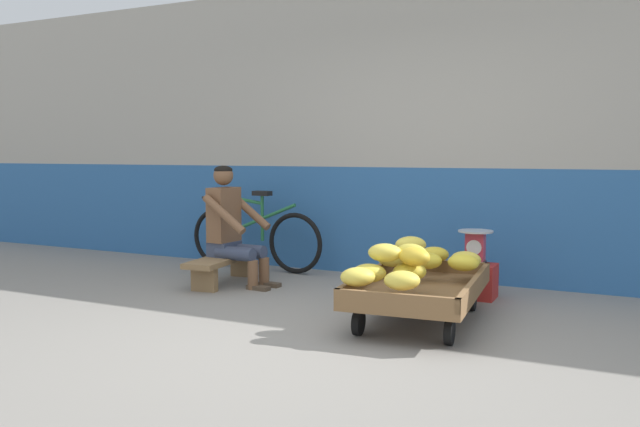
% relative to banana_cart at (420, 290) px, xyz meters
% --- Properties ---
extents(ground_plane, '(80.00, 80.00, 0.00)m').
position_rel_banana_cart_xyz_m(ground_plane, '(-0.51, -0.88, -0.24)').
color(ground_plane, gray).
extents(back_wall, '(16.00, 0.30, 3.00)m').
position_rel_banana_cart_xyz_m(back_wall, '(-0.51, 1.78, 1.26)').
color(back_wall, '#2D609E').
rests_on(back_wall, ground).
extents(banana_cart, '(0.96, 1.50, 0.36)m').
position_rel_banana_cart_xyz_m(banana_cart, '(0.00, 0.00, 0.00)').
color(banana_cart, brown).
rests_on(banana_cart, ground).
extents(banana_pile, '(0.82, 1.45, 0.27)m').
position_rel_banana_cart_xyz_m(banana_pile, '(-0.06, -0.03, 0.22)').
color(banana_pile, yellow).
rests_on(banana_pile, banana_cart).
extents(low_bench, '(0.42, 1.13, 0.27)m').
position_rel_banana_cart_xyz_m(low_bench, '(-2.13, 0.56, -0.04)').
color(low_bench, olive).
rests_on(low_bench, ground).
extents(vendor_seated, '(0.70, 0.50, 1.14)m').
position_rel_banana_cart_xyz_m(vendor_seated, '(-2.05, 0.56, 0.33)').
color(vendor_seated, brown).
rests_on(vendor_seated, ground).
extents(plastic_crate, '(0.36, 0.28, 0.30)m').
position_rel_banana_cart_xyz_m(plastic_crate, '(0.18, 1.00, -0.09)').
color(plastic_crate, red).
rests_on(plastic_crate, ground).
extents(weighing_scale, '(0.30, 0.30, 0.29)m').
position_rel_banana_cart_xyz_m(weighing_scale, '(0.18, 1.00, 0.21)').
color(weighing_scale, '#28282D').
rests_on(weighing_scale, plastic_crate).
extents(bicycle_near_left, '(1.66, 0.48, 0.86)m').
position_rel_banana_cart_xyz_m(bicycle_near_left, '(-2.28, 1.34, 0.11)').
color(bicycle_near_left, black).
rests_on(bicycle_near_left, ground).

